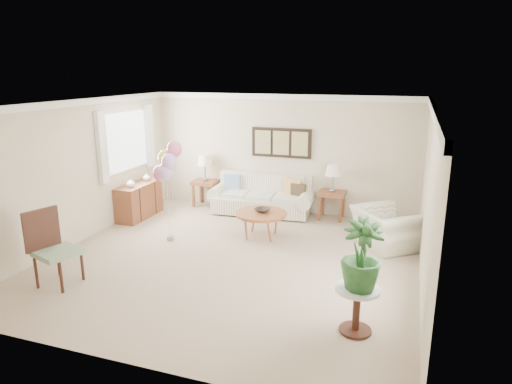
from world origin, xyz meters
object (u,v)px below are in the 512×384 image
Objects in this scene: sofa at (263,198)px; balloon_cluster at (167,163)px; coffee_table at (261,214)px; armchair at (386,228)px; accent_chair at (52,246)px.

sofa is 1.27× the size of balloon_cluster.
coffee_table is at bearing 25.23° from balloon_cluster.
balloon_cluster is at bearing 67.36° from armchair.
sofa is 2.70m from balloon_cluster.
balloon_cluster is at bearing 70.75° from accent_chair.
coffee_table is 2.29m from armchair.
sofa is 2.08× the size of accent_chair.
balloon_cluster is at bearing -154.77° from coffee_table.
armchair is (2.72, -1.20, 0.01)m from sofa.
sofa is 4.70m from accent_chair.
balloon_cluster is at bearing -116.78° from sofa.
accent_chair is at bearing -128.70° from coffee_table.
sofa is 1.52m from coffee_table.
coffee_table is at bearing -72.91° from sofa.
coffee_table is (0.45, -1.45, 0.11)m from sofa.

